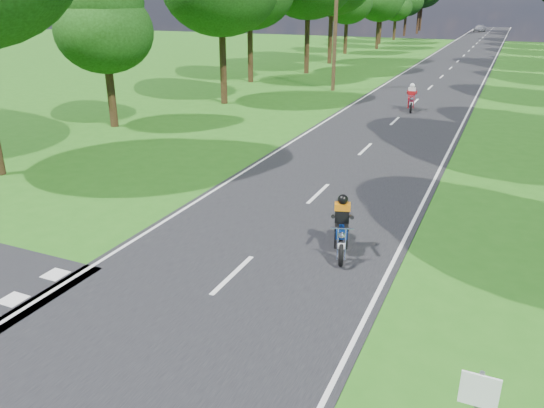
% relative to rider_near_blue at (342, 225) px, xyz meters
% --- Properties ---
extents(ground, '(160.00, 160.00, 0.00)m').
position_rel_rider_near_blue_xyz_m(ground, '(-1.94, -4.19, -0.76)').
color(ground, '#246116').
rests_on(ground, ground).
extents(main_road, '(7.00, 140.00, 0.02)m').
position_rel_rider_near_blue_xyz_m(main_road, '(-1.94, 45.81, -0.75)').
color(main_road, black).
rests_on(main_road, ground).
extents(road_markings, '(7.40, 140.00, 0.01)m').
position_rel_rider_near_blue_xyz_m(road_markings, '(-2.08, 43.94, -0.74)').
color(road_markings, silver).
rests_on(road_markings, main_road).
extents(telegraph_pole, '(1.20, 0.26, 8.00)m').
position_rel_rider_near_blue_xyz_m(telegraph_pole, '(-7.94, 23.81, 3.31)').
color(telegraph_pole, '#382616').
rests_on(telegraph_pole, ground).
extents(rider_near_blue, '(1.10, 1.88, 1.49)m').
position_rel_rider_near_blue_xyz_m(rider_near_blue, '(0.00, 0.00, 0.00)').
color(rider_near_blue, navy).
rests_on(rider_near_blue, main_road).
extents(rider_far_red, '(0.95, 1.90, 1.52)m').
position_rel_rider_near_blue_xyz_m(rider_far_red, '(-1.72, 18.89, 0.01)').
color(rider_far_red, '#AE0D29').
rests_on(rider_far_red, main_road).
extents(distant_car, '(2.23, 4.10, 1.32)m').
position_rel_rider_near_blue_xyz_m(distant_car, '(-3.56, 96.84, -0.08)').
color(distant_car, '#B0B2B7').
rests_on(distant_car, main_road).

